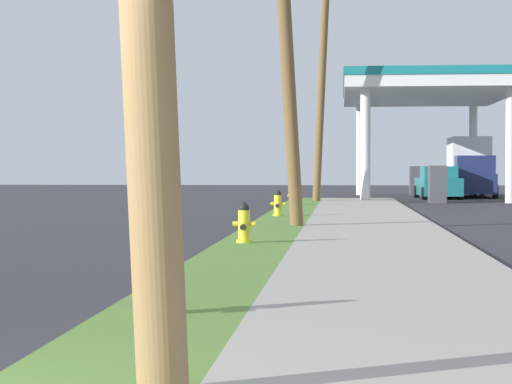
{
  "coord_description": "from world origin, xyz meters",
  "views": [
    {
      "loc": [
        2.3,
        -4.72,
        1.5
      ],
      "look_at": [
        0.41,
        16.5,
        0.97
      ],
      "focal_mm": 67.95,
      "sensor_mm": 36.0,
      "label": 1
    }
  ],
  "objects_px": {
    "fire_hydrant_third": "(278,205)",
    "utility_pole_midground": "(287,49)",
    "fire_hydrant_second": "(244,225)",
    "car_teal_by_near_pump": "(438,184)",
    "fire_hydrant_nearest": "(155,280)",
    "truck_navy_at_forecourt": "(470,168)",
    "fire_hydrant_fourth": "(293,196)",
    "utility_pole_background": "(322,78)"
  },
  "relations": [
    {
      "from": "fire_hydrant_nearest",
      "to": "utility_pole_midground",
      "type": "bearing_deg",
      "value": 88.13
    },
    {
      "from": "fire_hydrant_third",
      "to": "car_teal_by_near_pump",
      "type": "height_order",
      "value": "car_teal_by_near_pump"
    },
    {
      "from": "fire_hydrant_nearest",
      "to": "car_teal_by_near_pump",
      "type": "xyz_separation_m",
      "value": [
        6.43,
        38.93,
        0.28
      ]
    },
    {
      "from": "fire_hydrant_fourth",
      "to": "utility_pole_background",
      "type": "height_order",
      "value": "utility_pole_background"
    },
    {
      "from": "utility_pole_background",
      "to": "car_teal_by_near_pump",
      "type": "xyz_separation_m",
      "value": [
        5.52,
        7.94,
        -4.49
      ]
    },
    {
      "from": "fire_hydrant_nearest",
      "to": "fire_hydrant_third",
      "type": "relative_size",
      "value": 1.0
    },
    {
      "from": "utility_pole_background",
      "to": "car_teal_by_near_pump",
      "type": "distance_m",
      "value": 10.66
    },
    {
      "from": "fire_hydrant_nearest",
      "to": "truck_navy_at_forecourt",
      "type": "relative_size",
      "value": 0.12
    },
    {
      "from": "utility_pole_background",
      "to": "truck_navy_at_forecourt",
      "type": "distance_m",
      "value": 13.98
    },
    {
      "from": "fire_hydrant_nearest",
      "to": "fire_hydrant_fourth",
      "type": "height_order",
      "value": "same"
    },
    {
      "from": "fire_hydrant_second",
      "to": "car_teal_by_near_pump",
      "type": "bearing_deg",
      "value": 77.88
    },
    {
      "from": "utility_pole_background",
      "to": "car_teal_by_near_pump",
      "type": "relative_size",
      "value": 2.2
    },
    {
      "from": "fire_hydrant_second",
      "to": "utility_pole_midground",
      "type": "relative_size",
      "value": 0.09
    },
    {
      "from": "fire_hydrant_third",
      "to": "utility_pole_midground",
      "type": "bearing_deg",
      "value": -83.9
    },
    {
      "from": "fire_hydrant_second",
      "to": "truck_navy_at_forecourt",
      "type": "distance_m",
      "value": 34.51
    },
    {
      "from": "fire_hydrant_third",
      "to": "truck_navy_at_forecourt",
      "type": "bearing_deg",
      "value": 70.15
    },
    {
      "from": "fire_hydrant_fourth",
      "to": "car_teal_by_near_pump",
      "type": "height_order",
      "value": "car_teal_by_near_pump"
    },
    {
      "from": "fire_hydrant_third",
      "to": "utility_pole_background",
      "type": "xyz_separation_m",
      "value": [
        1.0,
        12.22,
        4.77
      ]
    },
    {
      "from": "fire_hydrant_nearest",
      "to": "utility_pole_background",
      "type": "bearing_deg",
      "value": 88.32
    },
    {
      "from": "car_teal_by_near_pump",
      "to": "truck_navy_at_forecourt",
      "type": "bearing_deg",
      "value": 59.42
    },
    {
      "from": "fire_hydrant_nearest",
      "to": "fire_hydrant_fourth",
      "type": "relative_size",
      "value": 1.0
    },
    {
      "from": "fire_hydrant_nearest",
      "to": "car_teal_by_near_pump",
      "type": "distance_m",
      "value": 39.45
    },
    {
      "from": "utility_pole_midground",
      "to": "truck_navy_at_forecourt",
      "type": "distance_m",
      "value": 29.71
    },
    {
      "from": "fire_hydrant_second",
      "to": "fire_hydrant_third",
      "type": "height_order",
      "value": "same"
    },
    {
      "from": "fire_hydrant_third",
      "to": "car_teal_by_near_pump",
      "type": "bearing_deg",
      "value": 72.07
    },
    {
      "from": "fire_hydrant_fourth",
      "to": "utility_pole_background",
      "type": "xyz_separation_m",
      "value": [
        0.99,
        3.78,
        4.77
      ]
    },
    {
      "from": "utility_pole_midground",
      "to": "utility_pole_background",
      "type": "bearing_deg",
      "value": 88.47
    },
    {
      "from": "fire_hydrant_nearest",
      "to": "truck_navy_at_forecourt",
      "type": "xyz_separation_m",
      "value": [
        8.37,
        42.21,
        1.04
      ]
    },
    {
      "from": "fire_hydrant_nearest",
      "to": "fire_hydrant_second",
      "type": "relative_size",
      "value": 1.0
    },
    {
      "from": "fire_hydrant_fourth",
      "to": "utility_pole_background",
      "type": "relative_size",
      "value": 0.07
    },
    {
      "from": "fire_hydrant_fourth",
      "to": "fire_hydrant_nearest",
      "type": "bearing_deg",
      "value": -89.82
    },
    {
      "from": "utility_pole_midground",
      "to": "car_teal_by_near_pump",
      "type": "distance_m",
      "value": 26.16
    },
    {
      "from": "fire_hydrant_third",
      "to": "fire_hydrant_fourth",
      "type": "xyz_separation_m",
      "value": [
        0.01,
        8.44,
        0.0
      ]
    },
    {
      "from": "fire_hydrant_nearest",
      "to": "utility_pole_background",
      "type": "relative_size",
      "value": 0.07
    },
    {
      "from": "fire_hydrant_third",
      "to": "utility_pole_midground",
      "type": "distance_m",
      "value": 6.37
    },
    {
      "from": "fire_hydrant_second",
      "to": "fire_hydrant_fourth",
      "type": "bearing_deg",
      "value": 90.1
    },
    {
      "from": "fire_hydrant_fourth",
      "to": "truck_navy_at_forecourt",
      "type": "bearing_deg",
      "value": 60.61
    },
    {
      "from": "fire_hydrant_nearest",
      "to": "fire_hydrant_second",
      "type": "xyz_separation_m",
      "value": [
        -0.05,
        8.76,
        0.0
      ]
    },
    {
      "from": "utility_pole_background",
      "to": "fire_hydrant_second",
      "type": "bearing_deg",
      "value": -92.47
    },
    {
      "from": "utility_pole_midground",
      "to": "car_teal_by_near_pump",
      "type": "relative_size",
      "value": 1.8
    },
    {
      "from": "fire_hydrant_second",
      "to": "car_teal_by_near_pump",
      "type": "relative_size",
      "value": 0.16
    },
    {
      "from": "fire_hydrant_nearest",
      "to": "fire_hydrant_second",
      "type": "distance_m",
      "value": 8.76
    }
  ]
}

